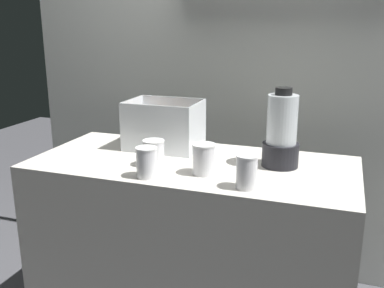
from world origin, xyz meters
name	(u,v)px	position (x,y,z in m)	size (l,w,h in m)	color
counter	(192,254)	(0.00, 0.00, 0.45)	(1.40, 0.64, 0.90)	beige
back_wall_unit	(237,62)	(0.01, 0.77, 1.26)	(2.60, 0.24, 2.50)	silver
carrot_display_bin	(164,133)	(-0.20, 0.16, 0.97)	(0.34, 0.25, 0.23)	white
blender_pitcher	(281,134)	(0.37, 0.07, 1.04)	(0.15, 0.15, 0.33)	black
juice_cup_beet_far_left	(154,154)	(-0.13, -0.10, 0.95)	(0.09, 0.09, 0.11)	white
juice_cup_beet_left	(147,164)	(-0.10, -0.24, 0.95)	(0.08, 0.08, 0.12)	white
juice_cup_carrot_middle	(204,160)	(0.10, -0.13, 0.96)	(0.09, 0.09, 0.12)	white
juice_cup_beet_right	(247,174)	(0.29, -0.23, 0.95)	(0.08, 0.08, 0.13)	white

